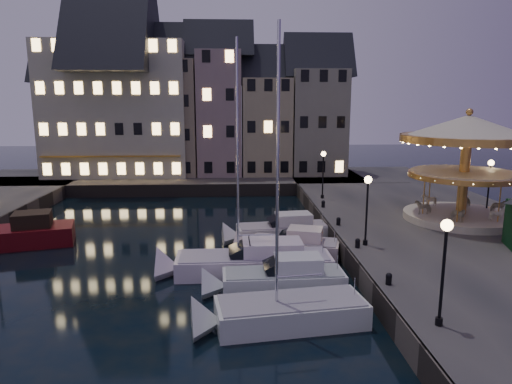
{
  "coord_description": "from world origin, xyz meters",
  "views": [
    {
      "loc": [
        -0.54,
        -24.76,
        9.67
      ],
      "look_at": [
        1.0,
        8.0,
        3.2
      ],
      "focal_mm": 32.0,
      "sensor_mm": 36.0,
      "label": 1
    }
  ],
  "objects_px": {
    "motorboat_a": "(278,314)",
    "motorboat_e": "(277,232)",
    "streetlamp_a": "(444,257)",
    "streetlamp_c": "(323,168)",
    "streetlamp_b": "(367,200)",
    "motorboat_b": "(275,281)",
    "carousel": "(467,148)",
    "bollard_b": "(358,243)",
    "streetlamp_d": "(489,179)",
    "bollard_d": "(323,204)",
    "bollard_c": "(338,221)",
    "motorboat_d": "(288,247)",
    "motorboat_c": "(247,263)",
    "bollard_a": "(389,278)",
    "red_fishing_boat": "(13,236)"
  },
  "relations": [
    {
      "from": "streetlamp_a",
      "to": "bollard_c",
      "type": "height_order",
      "value": "streetlamp_a"
    },
    {
      "from": "streetlamp_b",
      "to": "red_fishing_boat",
      "type": "relative_size",
      "value": 0.49
    },
    {
      "from": "motorboat_e",
      "to": "red_fishing_boat",
      "type": "relative_size",
      "value": 0.88
    },
    {
      "from": "motorboat_e",
      "to": "carousel",
      "type": "xyz_separation_m",
      "value": [
        13.32,
        0.21,
        5.9
      ]
    },
    {
      "from": "streetlamp_b",
      "to": "streetlamp_c",
      "type": "relative_size",
      "value": 1.0
    },
    {
      "from": "motorboat_a",
      "to": "motorboat_e",
      "type": "bearing_deg",
      "value": 84.9
    },
    {
      "from": "bollard_b",
      "to": "motorboat_d",
      "type": "distance_m",
      "value": 4.58
    },
    {
      "from": "streetlamp_a",
      "to": "motorboat_e",
      "type": "xyz_separation_m",
      "value": [
        -4.78,
        15.28,
        -3.38
      ]
    },
    {
      "from": "streetlamp_b",
      "to": "motorboat_b",
      "type": "xyz_separation_m",
      "value": [
        -5.7,
        -3.72,
        -3.38
      ]
    },
    {
      "from": "motorboat_b",
      "to": "motorboat_e",
      "type": "relative_size",
      "value": 0.97
    },
    {
      "from": "motorboat_a",
      "to": "motorboat_e",
      "type": "distance_m",
      "value": 12.58
    },
    {
      "from": "streetlamp_d",
      "to": "bollard_b",
      "type": "xyz_separation_m",
      "value": [
        -11.9,
        -7.5,
        -2.41
      ]
    },
    {
      "from": "bollard_c",
      "to": "motorboat_c",
      "type": "distance_m",
      "value": 8.58
    },
    {
      "from": "bollard_d",
      "to": "streetlamp_c",
      "type": "bearing_deg",
      "value": 80.27
    },
    {
      "from": "motorboat_a",
      "to": "red_fishing_boat",
      "type": "xyz_separation_m",
      "value": [
        -16.99,
        12.05,
        0.17
      ]
    },
    {
      "from": "streetlamp_b",
      "to": "motorboat_a",
      "type": "height_order",
      "value": "motorboat_a"
    },
    {
      "from": "streetlamp_a",
      "to": "motorboat_e",
      "type": "bearing_deg",
      "value": 107.38
    },
    {
      "from": "bollard_b",
      "to": "motorboat_e",
      "type": "distance_m",
      "value": 7.2
    },
    {
      "from": "streetlamp_b",
      "to": "motorboat_d",
      "type": "distance_m",
      "value": 5.86
    },
    {
      "from": "motorboat_b",
      "to": "bollard_c",
      "type": "bearing_deg",
      "value": 58.17
    },
    {
      "from": "bollard_a",
      "to": "red_fishing_boat",
      "type": "distance_m",
      "value": 24.78
    },
    {
      "from": "carousel",
      "to": "motorboat_e",
      "type": "bearing_deg",
      "value": -179.11
    },
    {
      "from": "streetlamp_c",
      "to": "motorboat_c",
      "type": "relative_size",
      "value": 0.32
    },
    {
      "from": "bollard_c",
      "to": "motorboat_e",
      "type": "bearing_deg",
      "value": 169.46
    },
    {
      "from": "streetlamp_b",
      "to": "motorboat_e",
      "type": "xyz_separation_m",
      "value": [
        -4.78,
        5.28,
        -3.38
      ]
    },
    {
      "from": "streetlamp_d",
      "to": "motorboat_e",
      "type": "height_order",
      "value": "streetlamp_d"
    },
    {
      "from": "motorboat_a",
      "to": "carousel",
      "type": "distance_m",
      "value": 20.16
    },
    {
      "from": "streetlamp_b",
      "to": "streetlamp_d",
      "type": "xyz_separation_m",
      "value": [
        11.3,
        7.0,
        0.0
      ]
    },
    {
      "from": "motorboat_e",
      "to": "carousel",
      "type": "bearing_deg",
      "value": 0.89
    },
    {
      "from": "motorboat_c",
      "to": "streetlamp_b",
      "type": "bearing_deg",
      "value": 8.22
    },
    {
      "from": "streetlamp_a",
      "to": "bollard_d",
      "type": "relative_size",
      "value": 7.32
    },
    {
      "from": "motorboat_a",
      "to": "motorboat_d",
      "type": "xyz_separation_m",
      "value": [
        1.47,
        9.06,
        0.1
      ]
    },
    {
      "from": "motorboat_e",
      "to": "motorboat_b",
      "type": "bearing_deg",
      "value": -95.85
    },
    {
      "from": "bollard_d",
      "to": "motorboat_a",
      "type": "xyz_separation_m",
      "value": [
        -5.3,
        -17.25,
        -1.06
      ]
    },
    {
      "from": "streetlamp_c",
      "to": "motorboat_e",
      "type": "relative_size",
      "value": 0.55
    },
    {
      "from": "carousel",
      "to": "bollard_b",
      "type": "bearing_deg",
      "value": -146.77
    },
    {
      "from": "streetlamp_d",
      "to": "motorboat_d",
      "type": "distance_m",
      "value": 16.91
    },
    {
      "from": "bollard_b",
      "to": "carousel",
      "type": "height_order",
      "value": "carousel"
    },
    {
      "from": "streetlamp_b",
      "to": "streetlamp_a",
      "type": "bearing_deg",
      "value": -90.0
    },
    {
      "from": "streetlamp_c",
      "to": "streetlamp_b",
      "type": "bearing_deg",
      "value": -90.0
    },
    {
      "from": "streetlamp_d",
      "to": "carousel",
      "type": "relative_size",
      "value": 0.46
    },
    {
      "from": "bollard_a",
      "to": "motorboat_c",
      "type": "height_order",
      "value": "motorboat_c"
    },
    {
      "from": "streetlamp_b",
      "to": "bollard_d",
      "type": "height_order",
      "value": "streetlamp_b"
    },
    {
      "from": "bollard_d",
      "to": "motorboat_e",
      "type": "distance_m",
      "value": 6.38
    },
    {
      "from": "streetlamp_b",
      "to": "bollard_a",
      "type": "xyz_separation_m",
      "value": [
        -0.6,
        -6.0,
        -2.41
      ]
    },
    {
      "from": "bollard_a",
      "to": "carousel",
      "type": "distance_m",
      "value": 15.49
    },
    {
      "from": "bollard_a",
      "to": "motorboat_b",
      "type": "relative_size",
      "value": 0.08
    },
    {
      "from": "bollard_c",
      "to": "bollard_a",
      "type": "bearing_deg",
      "value": -90.0
    },
    {
      "from": "bollard_d",
      "to": "bollard_c",
      "type": "bearing_deg",
      "value": -90.0
    },
    {
      "from": "motorboat_a",
      "to": "motorboat_c",
      "type": "distance_m",
      "value": 6.34
    }
  ]
}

